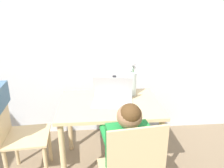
{
  "coord_description": "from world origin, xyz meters",
  "views": [
    {
      "loc": [
        0.16,
        -0.42,
        1.59
      ],
      "look_at": [
        0.32,
        1.52,
        0.9
      ],
      "focal_mm": 35.0,
      "sensor_mm": 36.0,
      "label": 1
    }
  ],
  "objects_px": {
    "person_seated": "(126,147)",
    "flower_vase": "(131,82)",
    "water_bottle": "(114,87)",
    "laptop": "(113,97)",
    "chair_spare": "(10,119)"
  },
  "relations": [
    {
      "from": "chair_spare",
      "to": "water_bottle",
      "type": "bearing_deg",
      "value": -80.47
    },
    {
      "from": "water_bottle",
      "to": "person_seated",
      "type": "bearing_deg",
      "value": -88.69
    },
    {
      "from": "chair_spare",
      "to": "water_bottle",
      "type": "relative_size",
      "value": 4.28
    },
    {
      "from": "person_seated",
      "to": "water_bottle",
      "type": "xyz_separation_m",
      "value": [
        -0.02,
        0.75,
        0.2
      ]
    },
    {
      "from": "chair_spare",
      "to": "flower_vase",
      "type": "height_order",
      "value": "flower_vase"
    },
    {
      "from": "chair_spare",
      "to": "flower_vase",
      "type": "relative_size",
      "value": 2.6
    },
    {
      "from": "chair_spare",
      "to": "laptop",
      "type": "relative_size",
      "value": 2.28
    },
    {
      "from": "person_seated",
      "to": "flower_vase",
      "type": "bearing_deg",
      "value": -108.45
    },
    {
      "from": "chair_spare",
      "to": "laptop",
      "type": "height_order",
      "value": "laptop"
    },
    {
      "from": "person_seated",
      "to": "flower_vase",
      "type": "relative_size",
      "value": 2.78
    },
    {
      "from": "flower_vase",
      "to": "water_bottle",
      "type": "xyz_separation_m",
      "value": [
        -0.17,
        -0.03,
        -0.04
      ]
    },
    {
      "from": "laptop",
      "to": "flower_vase",
      "type": "height_order",
      "value": "flower_vase"
    },
    {
      "from": "laptop",
      "to": "flower_vase",
      "type": "bearing_deg",
      "value": 49.99
    },
    {
      "from": "laptop",
      "to": "chair_spare",
      "type": "bearing_deg",
      "value": -165.38
    },
    {
      "from": "water_bottle",
      "to": "chair_spare",
      "type": "bearing_deg",
      "value": -165.86
    }
  ]
}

